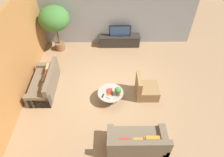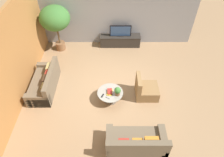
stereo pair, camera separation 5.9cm
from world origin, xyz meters
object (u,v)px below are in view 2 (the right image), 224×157
at_px(potted_palm_tall, 55,19).
at_px(couch_by_wall, 45,83).
at_px(television, 121,31).
at_px(potted_plant_tabletop, 118,91).
at_px(couch_near_entry, 136,143).
at_px(coffee_table, 110,95).
at_px(media_console, 120,40).
at_px(armchair_wicker, 146,90).

bearing_deg(potted_palm_tall, couch_by_wall, -92.20).
relative_size(television, potted_plant_tabletop, 3.00).
xyz_separation_m(television, potted_plant_tabletop, (-0.20, -3.52, -0.20)).
bearing_deg(couch_near_entry, couch_by_wall, -36.94).
distance_m(coffee_table, potted_plant_tabletop, 0.40).
bearing_deg(potted_plant_tabletop, media_console, 86.77).
bearing_deg(television, potted_palm_tall, -173.73).
relative_size(television, potted_palm_tall, 0.47).
relative_size(couch_near_entry, potted_plant_tabletop, 5.27).
distance_m(media_console, potted_plant_tabletop, 3.54).
height_order(couch_by_wall, potted_plant_tabletop, couch_by_wall).
bearing_deg(couch_by_wall, armchair_wicker, 84.94).
bearing_deg(armchair_wicker, coffee_table, 100.84).
distance_m(coffee_table, armchair_wicker, 1.29).
distance_m(armchair_wicker, potted_palm_tall, 4.78).
height_order(television, potted_palm_tall, potted_palm_tall).
height_order(couch_by_wall, potted_palm_tall, potted_palm_tall).
bearing_deg(media_console, potted_plant_tabletop, -93.23).
distance_m(couch_near_entry, potted_palm_tall, 5.96).
bearing_deg(media_console, couch_by_wall, -135.29).
distance_m(coffee_table, couch_by_wall, 2.50).
relative_size(armchair_wicker, potted_palm_tall, 0.41).
bearing_deg(coffee_table, couch_near_entry, -67.57).
bearing_deg(potted_palm_tall, television, 6.27).
height_order(couch_near_entry, potted_palm_tall, potted_palm_tall).
bearing_deg(couch_near_entry, potted_plant_tabletop, -73.73).
bearing_deg(armchair_wicker, media_console, 14.49).
distance_m(couch_by_wall, couch_near_entry, 3.99).
relative_size(couch_by_wall, potted_plant_tabletop, 5.65).
relative_size(television, coffee_table, 1.09).
xyz_separation_m(potted_palm_tall, potted_plant_tabletop, (2.59, -3.22, -0.94)).
relative_size(media_console, potted_palm_tall, 0.91).
relative_size(media_console, potted_plant_tabletop, 5.81).
height_order(coffee_table, potted_palm_tall, potted_palm_tall).
bearing_deg(armchair_wicker, television, 14.49).
relative_size(coffee_table, couch_near_entry, 0.52).
distance_m(television, potted_palm_tall, 2.90).
height_order(couch_by_wall, armchair_wicker, armchair_wicker).
xyz_separation_m(media_console, television, (0.00, -0.00, 0.51)).
distance_m(armchair_wicker, potted_plant_tabletop, 1.12).
relative_size(coffee_table, armchair_wicker, 1.05).
distance_m(television, couch_by_wall, 4.09).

